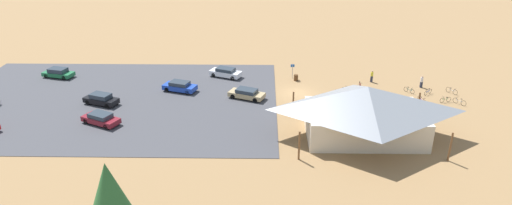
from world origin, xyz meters
TOP-DOWN VIEW (x-y plane):
  - ground at (0.00, 0.00)m, footprint 160.00×160.00m
  - parking_lot_asphalt at (24.22, 2.78)m, footprint 42.51×28.47m
  - bike_pavilion at (-6.37, 12.02)m, footprint 15.24×10.49m
  - trash_bin at (-0.09, -4.80)m, footprint 0.60×0.60m
  - lot_sign at (0.38, -5.82)m, footprint 0.56×0.08m
  - pine_far_west at (14.88, 31.14)m, footprint 3.75×3.75m
  - bicycle_white_front_row at (-20.67, -0.34)m, footprint 1.03×1.51m
  - bicycle_green_near_sign at (-18.76, 2.61)m, footprint 1.58×0.59m
  - bicycle_orange_yard_center at (-8.25, 0.63)m, footprint 1.71×0.48m
  - bicycle_red_back_row at (-8.76, -2.20)m, footprint 0.48×1.71m
  - bicycle_blue_trailside at (-17.38, 0.04)m, footprint 1.32×1.14m
  - bicycle_purple_yard_left at (-15.66, 2.81)m, footprint 0.63×1.66m
  - bicycle_teal_edge_north at (-15.04, -0.53)m, footprint 1.06×1.33m
  - bicycle_black_by_bin at (-4.74, 0.91)m, footprint 1.51×0.88m
  - bicycle_yellow_yard_right at (-9.78, 2.35)m, footprint 0.48×1.72m
  - bicycle_silver_mid_cluster at (-6.28, -0.49)m, footprint 1.39×1.06m
  - bicycle_white_edge_south at (-20.29, 3.26)m, footprint 1.18×1.42m
  - car_blue_aisle_side at (15.91, -0.48)m, footprint 4.84×3.21m
  - car_tan_back_corner at (6.77, 1.85)m, footprint 5.02×3.52m
  - car_white_front_row at (10.14, -6.03)m, footprint 4.95×3.47m
  - car_black_inner_stall at (25.11, 4.06)m, footprint 4.75×3.17m
  - car_green_mid_lot at (34.58, -5.50)m, footprint 4.75×2.87m
  - car_maroon_by_curb at (23.32, 9.58)m, footprint 4.86×3.65m
  - visitor_at_bikes at (-10.83, -4.42)m, footprint 0.39×0.40m
  - visitor_by_pavilion at (-13.39, 5.48)m, footprint 0.39×0.40m
  - visitor_near_lot at (-17.26, -2.47)m, footprint 0.36×0.36m

SIDE VIEW (x-z plane):
  - ground at x=0.00m, z-range 0.00..0.00m
  - parking_lot_asphalt at x=24.22m, z-range 0.00..0.05m
  - bicycle_orange_yard_center at x=-8.25m, z-range -0.03..0.72m
  - bicycle_purple_yard_left at x=-15.66m, z-range -0.06..0.75m
  - bicycle_teal_edge_north at x=-15.04m, z-range -0.04..0.75m
  - bicycle_green_near_sign at x=-18.76m, z-range -0.05..0.76m
  - bicycle_silver_mid_cluster at x=-6.28m, z-range -0.04..0.75m
  - bicycle_blue_trailside at x=-17.38m, z-range -0.05..0.78m
  - bicycle_white_edge_south at x=-20.29m, z-range -0.04..0.79m
  - bicycle_white_front_row at x=-20.67m, z-range -0.02..0.78m
  - bicycle_red_back_row at x=-8.76m, z-range -0.03..0.81m
  - bicycle_yellow_yard_right at x=-9.78m, z-range -0.04..0.82m
  - bicycle_black_by_bin at x=-4.74m, z-range -0.04..0.84m
  - trash_bin at x=-0.09m, z-range 0.00..0.90m
  - car_tan_back_corner at x=6.77m, z-range 0.06..1.35m
  - car_maroon_by_curb at x=23.32m, z-range 0.05..1.37m
  - car_green_mid_lot at x=34.58m, z-range 0.04..1.41m
  - car_blue_aisle_side at x=15.91m, z-range 0.05..1.41m
  - car_white_front_row at x=10.14m, z-range 0.05..1.42m
  - car_black_inner_stall at x=25.11m, z-range 0.04..1.46m
  - visitor_by_pavilion at x=-13.39m, z-range 0.04..1.66m
  - visitor_near_lot at x=-17.26m, z-range 0.04..1.73m
  - visitor_at_bikes at x=-10.83m, z-range 0.04..1.79m
  - lot_sign at x=0.38m, z-range 0.31..2.51m
  - bike_pavilion at x=-6.37m, z-range 0.38..6.24m
  - pine_far_west at x=14.88m, z-range 1.40..9.47m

